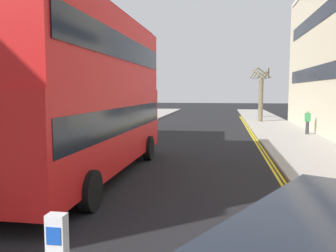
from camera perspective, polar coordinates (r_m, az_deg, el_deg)
name	(u,v)px	position (r m, az deg, el deg)	size (l,w,h in m)	color
sidewalk_right	(314,155)	(17.53, 22.57, -4.35)	(4.00, 80.00, 0.14)	#9E9991
sidewalk_left	(49,148)	(19.20, -18.65, -3.37)	(4.00, 80.00, 0.14)	#9E9991
kerb_line_outer	(273,164)	(15.22, 16.59, -5.87)	(0.10, 56.00, 0.01)	yellow
kerb_line_inner	(269,164)	(15.20, 15.99, -5.87)	(0.10, 56.00, 0.01)	yellow
double_decker_bus_away	(91,90)	(12.32, -12.35, 5.75)	(2.84, 10.82, 5.64)	red
pedestrian_far	(307,121)	(25.08, 21.63, 0.68)	(0.34, 0.22, 1.62)	#2D2D38
street_tree_near	(261,97)	(34.51, 14.78, 4.61)	(1.98, 1.99, 5.18)	#6B6047
street_tree_mid	(261,94)	(40.38, 14.75, 5.02)	(1.71, 1.97, 5.21)	#6B6047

